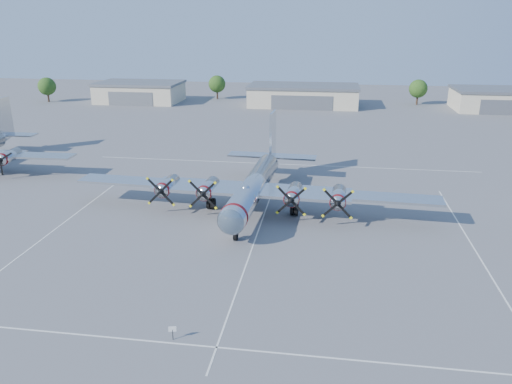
# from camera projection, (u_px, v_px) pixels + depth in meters

# --- Properties ---
(ground) EXTENTS (260.00, 260.00, 0.00)m
(ground) POSITION_uv_depth(u_px,v_px,m) (260.00, 225.00, 55.39)
(ground) COLOR #57575A
(ground) RESTS_ON ground
(parking_lines) EXTENTS (60.00, 50.08, 0.01)m
(parking_lines) POSITION_uv_depth(u_px,v_px,m) (258.00, 232.00, 53.75)
(parking_lines) COLOR silver
(parking_lines) RESTS_ON ground
(hangar_west) EXTENTS (22.60, 14.60, 5.40)m
(hangar_west) POSITION_uv_depth(u_px,v_px,m) (140.00, 92.00, 137.30)
(hangar_west) COLOR #C3B69B
(hangar_west) RESTS_ON ground
(hangar_center) EXTENTS (28.60, 14.60, 5.40)m
(hangar_center) POSITION_uv_depth(u_px,v_px,m) (303.00, 95.00, 131.08)
(hangar_center) COLOR #C3B69B
(hangar_center) RESTS_ON ground
(hangar_east) EXTENTS (20.60, 14.60, 5.40)m
(hangar_east) POSITION_uv_depth(u_px,v_px,m) (496.00, 99.00, 124.44)
(hangar_east) COLOR #C3B69B
(hangar_east) RESTS_ON ground
(tree_far_west) EXTENTS (4.80, 4.80, 6.64)m
(tree_far_west) POSITION_uv_depth(u_px,v_px,m) (47.00, 86.00, 136.56)
(tree_far_west) COLOR #382619
(tree_far_west) RESTS_ON ground
(tree_west) EXTENTS (4.80, 4.80, 6.64)m
(tree_west) POSITION_uv_depth(u_px,v_px,m) (217.00, 84.00, 141.55)
(tree_west) COLOR #382619
(tree_west) RESTS_ON ground
(tree_east) EXTENTS (4.80, 4.80, 6.64)m
(tree_east) POSITION_uv_depth(u_px,v_px,m) (418.00, 89.00, 132.07)
(tree_east) COLOR #382619
(tree_east) RESTS_ON ground
(main_bomber_b29) EXTENTS (44.32, 31.52, 9.47)m
(main_bomber_b29) POSITION_uv_depth(u_px,v_px,m) (255.00, 206.00, 61.03)
(main_bomber_b29) COLOR silver
(main_bomber_b29) RESTS_ON ground
(info_placard) EXTENTS (0.56, 0.16, 1.08)m
(info_placard) POSITION_uv_depth(u_px,v_px,m) (172.00, 330.00, 35.44)
(info_placard) COLOR black
(info_placard) RESTS_ON ground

